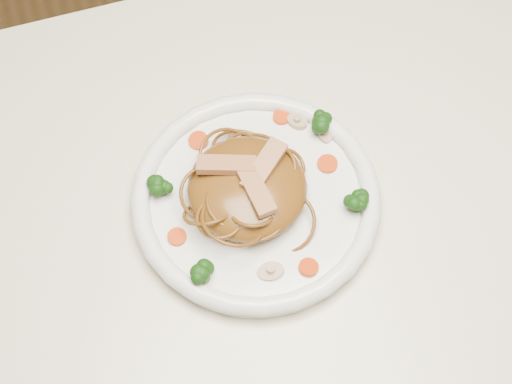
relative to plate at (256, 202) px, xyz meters
name	(u,v)px	position (x,y,z in m)	size (l,w,h in m)	color
table	(309,292)	(0.04, -0.08, -0.11)	(1.20, 0.80, 0.75)	beige
plate	(256,202)	(0.00, 0.00, 0.00)	(0.26, 0.26, 0.02)	white
noodle_mound	(247,188)	(-0.01, 0.00, 0.03)	(0.12, 0.12, 0.04)	brown
chicken_a	(264,166)	(0.01, 0.01, 0.05)	(0.06, 0.02, 0.01)	tan
chicken_b	(226,165)	(-0.02, 0.02, 0.05)	(0.06, 0.02, 0.01)	tan
chicken_c	(256,189)	(0.00, -0.01, 0.05)	(0.06, 0.02, 0.01)	tan
broccoli_0	(321,122)	(0.09, 0.06, 0.02)	(0.03, 0.03, 0.03)	#11400D
broccoli_1	(160,184)	(-0.09, 0.04, 0.02)	(0.03, 0.03, 0.03)	#11400D
broccoli_2	(202,273)	(-0.08, -0.07, 0.02)	(0.03, 0.03, 0.03)	#11400D
broccoli_3	(357,199)	(0.10, -0.04, 0.02)	(0.03, 0.03, 0.03)	#11400D
carrot_0	(282,117)	(0.06, 0.09, 0.01)	(0.02, 0.02, 0.01)	#BB2B06
carrot_1	(177,237)	(-0.09, -0.02, 0.01)	(0.02, 0.02, 0.01)	#BB2B06
carrot_2	(327,164)	(0.09, 0.02, 0.01)	(0.02, 0.02, 0.01)	#BB2B06
carrot_3	(198,141)	(-0.04, 0.09, 0.01)	(0.02, 0.02, 0.01)	#BB2B06
carrot_4	(309,267)	(0.03, -0.09, 0.01)	(0.02, 0.02, 0.01)	#BB2B06
mushroom_0	(271,271)	(-0.01, -0.08, 0.01)	(0.03, 0.03, 0.01)	#CBB298
mushroom_1	(325,134)	(0.10, 0.05, 0.01)	(0.02, 0.02, 0.01)	#CBB298
mushroom_2	(151,186)	(-0.10, 0.05, 0.01)	(0.02, 0.02, 0.01)	#CBB298
mushroom_3	(297,122)	(0.07, 0.08, 0.01)	(0.02, 0.02, 0.01)	#CBB298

